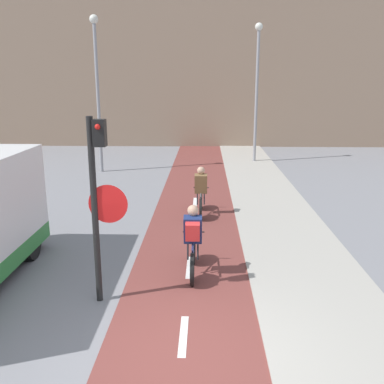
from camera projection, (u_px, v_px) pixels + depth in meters
The scene contains 9 objects.
ground_plane at pixel (182, 357), 6.08m from camera, with size 120.00×120.00×0.00m, color gray.
bike_lane at pixel (182, 356), 6.08m from camera, with size 2.40×60.00×0.02m.
sidewalk_strip at pixel (352, 359), 6.00m from camera, with size 2.40×60.00×0.05m.
building_row_background at pixel (201, 60), 26.98m from camera, with size 60.00×5.20×10.29m.
traffic_light_pole at pixel (98, 191), 7.17m from camera, with size 0.67×0.26×3.27m.
street_lamp_far at pixel (97, 78), 17.69m from camera, with size 0.36×0.36×6.41m.
street_lamp_sidewalk at pixel (257, 79), 19.95m from camera, with size 0.36×0.36×6.40m.
cyclist_near at pixel (193, 242), 8.52m from camera, with size 0.46×1.64×1.46m.
cyclist_far at pixel (201, 193), 12.42m from camera, with size 0.46×1.63×1.44m.
Camera 1 is at (0.31, -5.29, 3.80)m, focal length 40.00 mm.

